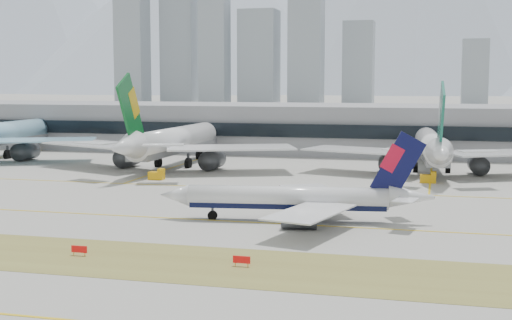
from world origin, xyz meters
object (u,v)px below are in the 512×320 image
(widebody_cathay, at_px, (433,148))
(taxiing_airliner, at_px, (297,199))
(terminal, at_px, (317,128))
(widebody_eva, at_px, (171,143))

(widebody_cathay, bearing_deg, taxiing_airliner, 158.67)
(widebody_cathay, bearing_deg, terminal, 32.81)
(terminal, bearing_deg, widebody_eva, -117.83)
(widebody_eva, distance_m, widebody_cathay, 66.60)
(widebody_eva, bearing_deg, terminal, -26.99)
(widebody_cathay, xyz_separation_m, terminal, (-37.19, 48.72, 1.38))
(widebody_eva, xyz_separation_m, widebody_cathay, (66.29, 6.40, -0.49))
(widebody_cathay, height_order, terminal, widebody_cathay)
(widebody_eva, bearing_deg, widebody_cathay, -83.64)
(taxiing_airliner, xyz_separation_m, terminal, (-16.58, 117.03, 3.88))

